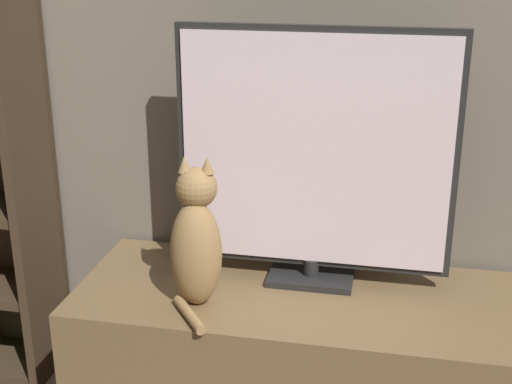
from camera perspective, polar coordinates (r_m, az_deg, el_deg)
The scene contains 3 objects.
tv_stand at distance 2.18m, azimuth 2.96°, elevation -13.35°, with size 1.26×0.53×0.46m.
tv at distance 2.00m, azimuth 4.70°, elevation 2.78°, with size 0.79×0.15×0.74m.
cat at distance 1.94m, azimuth -4.79°, elevation -3.96°, with size 0.15×0.26×0.42m.
Camera 1 is at (0.26, -0.89, 1.43)m, focal length 50.00 mm.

